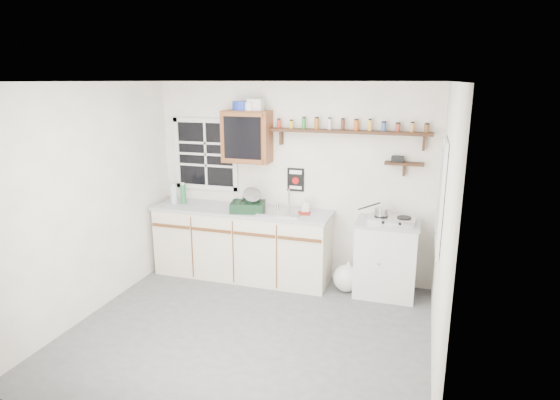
{
  "coord_description": "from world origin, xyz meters",
  "views": [
    {
      "loc": [
        1.61,
        -4.04,
        2.51
      ],
      "look_at": [
        0.17,
        0.55,
        1.28
      ],
      "focal_mm": 30.0,
      "sensor_mm": 36.0,
      "label": 1
    }
  ],
  "objects": [
    {
      "name": "sink",
      "position": [
        -0.05,
        1.3,
        0.93
      ],
      "size": [
        0.52,
        0.44,
        0.29
      ],
      "color": "#AFAFB3",
      "rests_on": "main_cabinet"
    },
    {
      "name": "trash_bag",
      "position": [
        0.8,
        1.23,
        0.18
      ],
      "size": [
        0.37,
        0.33,
        0.42
      ],
      "color": "silver",
      "rests_on": "floor"
    },
    {
      "name": "hotplate",
      "position": [
        1.3,
        1.3,
        0.95
      ],
      "size": [
        0.54,
        0.32,
        0.08
      ],
      "rotation": [
        0.0,
        0.0,
        -0.07
      ],
      "color": "#AFAFB3",
      "rests_on": "right_cabinet"
    },
    {
      "name": "saucepan",
      "position": [
        1.16,
        1.31,
        1.03
      ],
      "size": [
        0.37,
        0.23,
        0.16
      ],
      "rotation": [
        0.0,
        0.0,
        -0.45
      ],
      "color": "#AFAFB3",
      "rests_on": "hotplate"
    },
    {
      "name": "room",
      "position": [
        0.0,
        0.0,
        1.25
      ],
      "size": [
        3.64,
        3.24,
        2.54
      ],
      "color": "#4D4D50",
      "rests_on": "ground"
    },
    {
      "name": "spice_shelf",
      "position": [
        0.73,
        1.51,
        1.93
      ],
      "size": [
        1.91,
        0.18,
        0.35
      ],
      "color": "black",
      "rests_on": "wall_back"
    },
    {
      "name": "window_back",
      "position": [
        -1.2,
        1.59,
        1.55
      ],
      "size": [
        0.93,
        0.03,
        0.98
      ],
      "color": "black",
      "rests_on": "wall_back"
    },
    {
      "name": "upper_cabinet",
      "position": [
        -0.55,
        1.44,
        1.82
      ],
      "size": [
        0.6,
        0.32,
        0.65
      ],
      "color": "brown",
      "rests_on": "wall_back"
    },
    {
      "name": "dish_rack",
      "position": [
        -0.45,
        1.21,
        1.02
      ],
      "size": [
        0.47,
        0.39,
        0.31
      ],
      "rotation": [
        0.0,
        0.0,
        0.22
      ],
      "color": "black",
      "rests_on": "main_cabinet"
    },
    {
      "name": "soap_bottle",
      "position": [
        0.24,
        1.36,
        1.02
      ],
      "size": [
        0.11,
        0.12,
        0.2
      ],
      "primitive_type": "imported",
      "rotation": [
        0.0,
        0.0,
        0.36
      ],
      "color": "white",
      "rests_on": "main_cabinet"
    },
    {
      "name": "upper_cabinet_clutter",
      "position": [
        -0.54,
        1.44,
        2.21
      ],
      "size": [
        0.39,
        0.24,
        0.14
      ],
      "color": "#172C99",
      "rests_on": "upper_cabinet"
    },
    {
      "name": "main_cabinet",
      "position": [
        -0.58,
        1.3,
        0.46
      ],
      "size": [
        2.31,
        0.63,
        0.92
      ],
      "color": "beige",
      "rests_on": "floor"
    },
    {
      "name": "secondary_shelf",
      "position": [
        1.36,
        1.52,
        1.58
      ],
      "size": [
        0.45,
        0.16,
        0.24
      ],
      "color": "black",
      "rests_on": "wall_back"
    },
    {
      "name": "rag",
      "position": [
        0.24,
        1.3,
        0.93
      ],
      "size": [
        0.16,
        0.14,
        0.02
      ],
      "primitive_type": "cube",
      "rotation": [
        0.0,
        0.0,
        0.12
      ],
      "color": "maroon",
      "rests_on": "main_cabinet"
    },
    {
      "name": "water_bottles",
      "position": [
        -1.49,
        1.29,
        1.05
      ],
      "size": [
        0.2,
        0.12,
        0.28
      ],
      "color": "#A9BFC6",
      "rests_on": "main_cabinet"
    },
    {
      "name": "right_cabinet",
      "position": [
        1.25,
        1.32,
        0.46
      ],
      "size": [
        0.73,
        0.57,
        0.91
      ],
      "color": "silver",
      "rests_on": "floor"
    },
    {
      "name": "warning_sign",
      "position": [
        0.05,
        1.59,
        1.28
      ],
      "size": [
        0.22,
        0.02,
        0.3
      ],
      "color": "black",
      "rests_on": "wall_back"
    },
    {
      "name": "window_right",
      "position": [
        1.79,
        0.55,
        1.45
      ],
      "size": [
        0.03,
        0.78,
        1.08
      ],
      "color": "black",
      "rests_on": "wall_back"
    }
  ]
}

